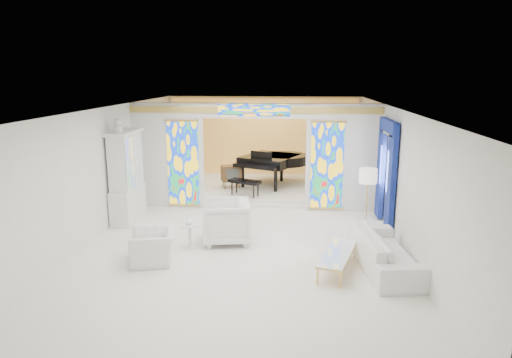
# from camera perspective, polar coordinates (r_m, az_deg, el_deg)

# --- Properties ---
(floor) EXTENTS (12.00, 12.00, 0.00)m
(floor) POSITION_cam_1_polar(r_m,az_deg,el_deg) (11.33, -1.06, -6.50)
(floor) COLOR white
(floor) RESTS_ON ground
(ceiling) EXTENTS (7.00, 12.00, 0.02)m
(ceiling) POSITION_cam_1_polar(r_m,az_deg,el_deg) (10.71, -1.12, 8.82)
(ceiling) COLOR silver
(ceiling) RESTS_ON wall_back
(wall_back) EXTENTS (7.00, 0.02, 3.00)m
(wall_back) POSITION_cam_1_polar(r_m,az_deg,el_deg) (16.82, 0.98, 5.17)
(wall_back) COLOR silver
(wall_back) RESTS_ON floor
(wall_front) EXTENTS (7.00, 0.02, 3.00)m
(wall_front) POSITION_cam_1_polar(r_m,az_deg,el_deg) (5.27, -7.86, -12.68)
(wall_front) COLOR silver
(wall_front) RESTS_ON floor
(wall_left) EXTENTS (0.02, 12.00, 3.00)m
(wall_left) POSITION_cam_1_polar(r_m,az_deg,el_deg) (11.79, -18.26, 1.19)
(wall_left) COLOR silver
(wall_left) RESTS_ON floor
(wall_right) EXTENTS (0.02, 12.00, 3.00)m
(wall_right) POSITION_cam_1_polar(r_m,az_deg,el_deg) (11.13, 17.14, 0.59)
(wall_right) COLOR silver
(wall_right) RESTS_ON floor
(partition_wall) EXTENTS (7.00, 0.22, 3.00)m
(partition_wall) POSITION_cam_1_polar(r_m,az_deg,el_deg) (12.84, -0.19, 3.45)
(partition_wall) COLOR silver
(partition_wall) RESTS_ON floor
(stained_glass_left) EXTENTS (0.90, 0.04, 2.40)m
(stained_glass_left) POSITION_cam_1_polar(r_m,az_deg,el_deg) (13.13, -9.10, 1.93)
(stained_glass_left) COLOR gold
(stained_glass_left) RESTS_ON partition_wall
(stained_glass_right) EXTENTS (0.90, 0.04, 2.40)m
(stained_glass_right) POSITION_cam_1_polar(r_m,az_deg,el_deg) (12.79, 8.87, 1.65)
(stained_glass_right) COLOR gold
(stained_glass_right) RESTS_ON partition_wall
(stained_glass_transom) EXTENTS (2.00, 0.04, 0.34)m
(stained_glass_transom) POSITION_cam_1_polar(r_m,az_deg,el_deg) (12.60, -0.24, 8.61)
(stained_glass_transom) COLOR gold
(stained_glass_transom) RESTS_ON partition_wall
(alcove_platform) EXTENTS (6.80, 3.80, 0.18)m
(alcove_platform) POSITION_cam_1_polar(r_m,az_deg,el_deg) (15.22, 0.49, -1.06)
(alcove_platform) COLOR white
(alcove_platform) RESTS_ON floor
(gold_curtain_back) EXTENTS (6.70, 0.10, 2.90)m
(gold_curtain_back) POSITION_cam_1_polar(r_m,az_deg,el_deg) (16.70, 0.95, 5.11)
(gold_curtain_back) COLOR #F1B554
(gold_curtain_back) RESTS_ON wall_back
(chandelier) EXTENTS (0.48, 0.48, 0.30)m
(chandelier) POSITION_cam_1_polar(r_m,az_deg,el_deg) (14.70, 1.27, 8.17)
(chandelier) COLOR gold
(chandelier) RESTS_ON ceiling
(blue_drapes) EXTENTS (0.14, 1.85, 2.65)m
(blue_drapes) POSITION_cam_1_polar(r_m,az_deg,el_deg) (11.77, 15.98, 1.70)
(blue_drapes) COLOR navy
(blue_drapes) RESTS_ON wall_right
(china_cabinet) EXTENTS (0.56, 1.46, 2.72)m
(china_cabinet) POSITION_cam_1_polar(r_m,az_deg,el_deg) (12.30, -15.88, 0.23)
(china_cabinet) COLOR silver
(china_cabinet) RESTS_ON floor
(armchair_left) EXTENTS (1.10, 1.20, 0.66)m
(armchair_left) POSITION_cam_1_polar(r_m,az_deg,el_deg) (9.70, -12.74, -8.16)
(armchair_left) COLOR white
(armchair_left) RESTS_ON floor
(armchair_right) EXTENTS (1.23, 1.20, 0.97)m
(armchair_right) POSITION_cam_1_polar(r_m,az_deg,el_deg) (10.48, -3.79, -5.33)
(armchair_right) COLOR silver
(armchair_right) RESTS_ON floor
(sofa) EXTENTS (1.24, 2.55, 0.72)m
(sofa) POSITION_cam_1_polar(r_m,az_deg,el_deg) (9.50, 15.89, -8.63)
(sofa) COLOR white
(sofa) RESTS_ON floor
(side_table) EXTENTS (0.53, 0.53, 0.53)m
(side_table) POSITION_cam_1_polar(r_m,az_deg,el_deg) (10.30, -8.27, -6.60)
(side_table) COLOR silver
(side_table) RESTS_ON floor
(vase) EXTENTS (0.17, 0.17, 0.18)m
(vase) POSITION_cam_1_polar(r_m,az_deg,el_deg) (10.21, -8.32, -5.15)
(vase) COLOR white
(vase) RESTS_ON side_table
(coffee_table) EXTENTS (0.96, 1.73, 0.37)m
(coffee_table) POSITION_cam_1_polar(r_m,az_deg,el_deg) (9.19, 10.18, -9.20)
(coffee_table) COLOR white
(coffee_table) RESTS_ON floor
(floor_lamp) EXTENTS (0.45, 0.45, 1.68)m
(floor_lamp) POSITION_cam_1_polar(r_m,az_deg,el_deg) (10.70, 13.82, -0.05)
(floor_lamp) COLOR gold
(floor_lamp) RESTS_ON floor
(grand_piano) EXTENTS (2.70, 3.11, 1.20)m
(grand_piano) POSITION_cam_1_polar(r_m,az_deg,el_deg) (15.11, 2.43, 2.33)
(grand_piano) COLOR black
(grand_piano) RESTS_ON alcove_platform
(tv_console) EXTENTS (0.73, 0.61, 0.72)m
(tv_console) POSITION_cam_1_polar(r_m,az_deg,el_deg) (14.77, -3.11, 0.72)
(tv_console) COLOR #54341E
(tv_console) RESTS_ON alcove_platform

